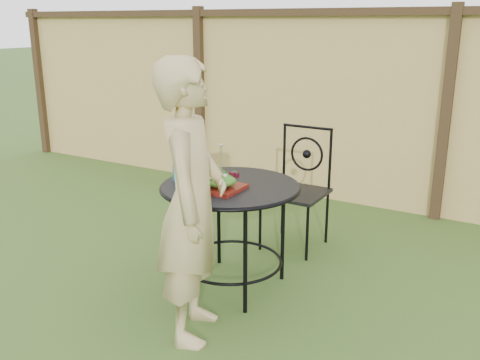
{
  "coord_description": "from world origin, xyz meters",
  "views": [
    {
      "loc": [
        2.08,
        -2.76,
        1.75
      ],
      "look_at": [
        0.39,
        0.13,
        0.75
      ],
      "focal_mm": 40.0,
      "sensor_mm": 36.0,
      "label": 1
    }
  ],
  "objects_px": {
    "patio_chair": "(298,185)",
    "salad_plate": "(220,188)",
    "diner": "(192,203)",
    "patio_table": "(231,205)"
  },
  "relations": [
    {
      "from": "patio_chair",
      "to": "diner",
      "type": "height_order",
      "value": "diner"
    },
    {
      "from": "salad_plate",
      "to": "patio_chair",
      "type": "bearing_deg",
      "value": 84.9
    },
    {
      "from": "diner",
      "to": "salad_plate",
      "type": "xyz_separation_m",
      "value": [
        -0.11,
        0.47,
        -0.06
      ]
    },
    {
      "from": "patio_table",
      "to": "patio_chair",
      "type": "distance_m",
      "value": 0.89
    },
    {
      "from": "patio_chair",
      "to": "salad_plate",
      "type": "relative_size",
      "value": 3.52
    },
    {
      "from": "patio_table",
      "to": "salad_plate",
      "type": "height_order",
      "value": "salad_plate"
    },
    {
      "from": "patio_table",
      "to": "salad_plate",
      "type": "bearing_deg",
      "value": -90.62
    },
    {
      "from": "patio_table",
      "to": "patio_chair",
      "type": "relative_size",
      "value": 0.97
    },
    {
      "from": "patio_chair",
      "to": "salad_plate",
      "type": "bearing_deg",
      "value": -95.1
    },
    {
      "from": "patio_chair",
      "to": "patio_table",
      "type": "bearing_deg",
      "value": -95.72
    }
  ]
}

